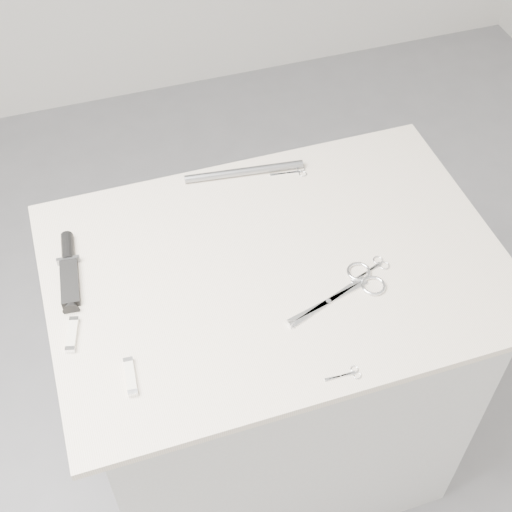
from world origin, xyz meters
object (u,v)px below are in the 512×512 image
object	(u,v)px
embroidery_scissors_a	(374,268)
pocket_knife_b	(72,335)
metal_rail	(244,171)
large_shears	(353,287)
tiny_scissors	(347,374)
pocket_knife_a	(131,377)
plinth	(273,377)
embroidery_scissors_b	(294,172)
sheathed_knife	(69,266)

from	to	relation	value
embroidery_scissors_a	pocket_knife_b	xyz separation A→B (m)	(-0.65, 0.02, 0.00)
metal_rail	large_shears	bearing A→B (deg)	-74.48
tiny_scissors	pocket_knife_a	distance (m)	0.42
plinth	tiny_scissors	world-z (taller)	tiny_scissors
tiny_scissors	pocket_knife_a	size ratio (longest dim) A/B	0.85
tiny_scissors	pocket_knife_b	xyz separation A→B (m)	(-0.49, 0.25, 0.00)
plinth	metal_rail	world-z (taller)	metal_rail
embroidery_scissors_a	tiny_scissors	world-z (taller)	same
large_shears	embroidery_scissors_b	xyz separation A→B (m)	(0.00, 0.38, -0.00)
tiny_scissors	pocket_knife_a	xyz separation A→B (m)	(-0.40, 0.12, 0.00)
embroidery_scissors_b	sheathed_knife	size ratio (longest dim) A/B	0.45
embroidery_scissors_a	tiny_scissors	size ratio (longest dim) A/B	1.39
embroidery_scissors_b	pocket_knife_a	xyz separation A→B (m)	(-0.50, -0.45, 0.00)
plinth	embroidery_scissors_b	xyz separation A→B (m)	(0.14, 0.27, 0.47)
embroidery_scissors_a	pocket_knife_b	world-z (taller)	pocket_knife_b
plinth	pocket_knife_b	world-z (taller)	pocket_knife_b
plinth	metal_rail	xyz separation A→B (m)	(0.02, 0.30, 0.48)
tiny_scissors	plinth	bearing A→B (deg)	98.90
tiny_scissors	pocket_knife_b	distance (m)	0.55
plinth	sheathed_knife	size ratio (longest dim) A/B	4.41
pocket_knife_b	embroidery_scissors_a	bearing A→B (deg)	-77.21
sheathed_knife	pocket_knife_a	distance (m)	0.32
embroidery_scissors_b	pocket_knife_b	xyz separation A→B (m)	(-0.59, -0.32, 0.00)
embroidery_scissors_b	tiny_scissors	world-z (taller)	same
plinth	pocket_knife_b	distance (m)	0.66
plinth	large_shears	size ratio (longest dim) A/B	3.84
large_shears	embroidery_scissors_a	world-z (taller)	large_shears
large_shears	sheathed_knife	size ratio (longest dim) A/B	1.15
pocket_knife_b	embroidery_scissors_b	bearing A→B (deg)	-46.72
sheathed_knife	plinth	bearing A→B (deg)	-100.63
sheathed_knife	tiny_scissors	bearing A→B (deg)	-127.04
embroidery_scissors_a	embroidery_scissors_b	xyz separation A→B (m)	(-0.06, 0.34, -0.00)
tiny_scissors	metal_rail	xyz separation A→B (m)	(-0.02, 0.61, 0.01)
embroidery_scissors_b	pocket_knife_b	world-z (taller)	pocket_knife_b
large_shears	embroidery_scissors_a	bearing A→B (deg)	11.14
large_shears	pocket_knife_b	world-z (taller)	pocket_knife_b
pocket_knife_a	embroidery_scissors_a	bearing A→B (deg)	-74.51
plinth	sheathed_knife	bearing A→B (deg)	163.76
embroidery_scissors_a	metal_rail	bearing A→B (deg)	95.27
embroidery_scissors_a	tiny_scissors	distance (m)	0.28
plinth	pocket_knife_a	bearing A→B (deg)	-152.61
large_shears	tiny_scissors	world-z (taller)	large_shears
pocket_knife_a	metal_rail	distance (m)	0.62
large_shears	pocket_knife_b	bearing A→B (deg)	156.83
embroidery_scissors_b	metal_rail	world-z (taller)	metal_rail
sheathed_knife	pocket_knife_b	world-z (taller)	sheathed_knife
tiny_scissors	metal_rail	size ratio (longest dim) A/B	0.24
large_shears	tiny_scissors	distance (m)	0.22
metal_rail	tiny_scissors	bearing A→B (deg)	-88.17
plinth	embroidery_scissors_a	bearing A→B (deg)	-21.05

